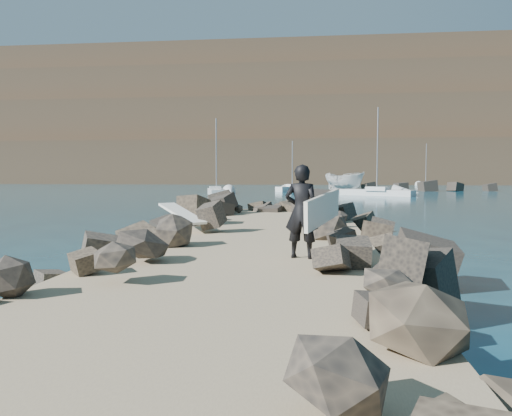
{
  "coord_description": "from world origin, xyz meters",
  "views": [
    {
      "loc": [
        1.5,
        -14.03,
        2.42
      ],
      "look_at": [
        0.0,
        -1.0,
        1.5
      ],
      "focal_mm": 35.0,
      "sensor_mm": 36.0,
      "label": 1
    }
  ],
  "objects_px": {
    "sailboat_d": "(426,185)",
    "boat_imported": "(345,181)",
    "surfboard_resting": "(182,217)",
    "surfer_with_board": "(305,211)"
  },
  "relations": [
    {
      "from": "sailboat_d",
      "to": "boat_imported",
      "type": "bearing_deg",
      "value": -126.99
    },
    {
      "from": "surfboard_resting",
      "to": "boat_imported",
      "type": "xyz_separation_m",
      "value": [
        8.51,
        55.97,
        0.27
      ]
    },
    {
      "from": "surfboard_resting",
      "to": "boat_imported",
      "type": "distance_m",
      "value": 56.61
    },
    {
      "from": "boat_imported",
      "to": "sailboat_d",
      "type": "bearing_deg",
      "value": 6.14
    },
    {
      "from": "surfboard_resting",
      "to": "boat_imported",
      "type": "relative_size",
      "value": 0.34
    },
    {
      "from": "boat_imported",
      "to": "surfer_with_board",
      "type": "bearing_deg",
      "value": -141.17
    },
    {
      "from": "sailboat_d",
      "to": "surfer_with_board",
      "type": "bearing_deg",
      "value": -103.89
    },
    {
      "from": "surfer_with_board",
      "to": "sailboat_d",
      "type": "height_order",
      "value": "sailboat_d"
    },
    {
      "from": "surfboard_resting",
      "to": "surfer_with_board",
      "type": "height_order",
      "value": "surfer_with_board"
    },
    {
      "from": "boat_imported",
      "to": "sailboat_d",
      "type": "distance_m",
      "value": 25.84
    }
  ]
}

